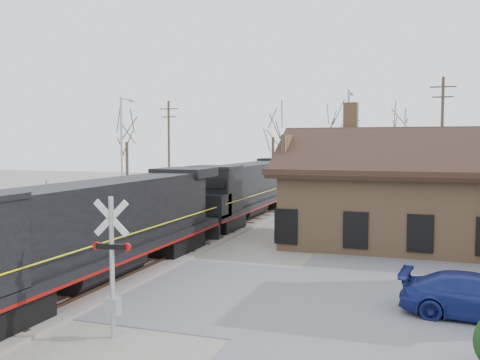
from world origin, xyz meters
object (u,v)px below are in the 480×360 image
object	(u,v)px
locomotive_trailing	(246,189)
depot	(421,201)
locomotive_lead	(91,230)
parked_car	(480,297)

from	to	relation	value
locomotive_trailing	depot	bearing A→B (deg)	-27.75
depot	locomotive_trailing	distance (m)	13.55
locomotive_lead	depot	bearing A→B (deg)	47.16
depot	locomotive_lead	xyz separation A→B (m)	(-11.99, -12.93, -0.20)
locomotive_trailing	parked_car	bearing A→B (deg)	-53.36
locomotive_lead	locomotive_trailing	bearing A→B (deg)	90.00
locomotive_lead	parked_car	distance (m)	13.92
locomotive_lead	parked_car	bearing A→B (deg)	2.70
locomotive_trailing	parked_car	world-z (taller)	locomotive_trailing
locomotive_lead	locomotive_trailing	xyz separation A→B (m)	(0.00, 19.24, -0.00)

